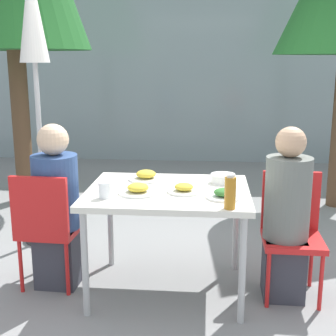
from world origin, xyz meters
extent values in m
plane|color=gray|center=(0.00, 0.00, 0.00)|extent=(24.00, 24.00, 0.00)
cube|color=#89999E|center=(0.00, 4.49, 1.50)|extent=(10.00, 0.20, 3.00)
cube|color=silver|center=(0.00, 0.00, 0.73)|extent=(1.10, 0.89, 0.04)
cylinder|color=#B7B7B7|center=(-0.49, -0.39, 0.35)|extent=(0.04, 0.04, 0.71)
cylinder|color=#B7B7B7|center=(0.49, -0.39, 0.35)|extent=(0.04, 0.04, 0.71)
cylinder|color=#B7B7B7|center=(-0.49, 0.39, 0.35)|extent=(0.04, 0.04, 0.71)
cylinder|color=#B7B7B7|center=(0.49, 0.39, 0.35)|extent=(0.04, 0.04, 0.71)
cube|color=red|center=(-0.85, 0.04, 0.41)|extent=(0.42, 0.42, 0.04)
cube|color=red|center=(-0.86, -0.14, 0.64)|extent=(0.40, 0.06, 0.42)
cylinder|color=red|center=(-1.01, 0.22, 0.20)|extent=(0.03, 0.03, 0.39)
cylinder|color=red|center=(-0.67, 0.20, 0.20)|extent=(0.03, 0.03, 0.39)
cylinder|color=red|center=(-1.03, -0.12, 0.20)|extent=(0.03, 0.03, 0.39)
cylinder|color=red|center=(-0.69, -0.14, 0.20)|extent=(0.03, 0.03, 0.39)
cube|color=#383842|center=(-0.80, 0.04, 0.22)|extent=(0.30, 0.30, 0.43)
cylinder|color=navy|center=(-0.80, 0.04, 0.70)|extent=(0.32, 0.32, 0.53)
sphere|color=beige|center=(-0.80, 0.04, 1.07)|extent=(0.22, 0.22, 0.22)
cube|color=red|center=(0.85, -0.02, 0.41)|extent=(0.41, 0.41, 0.04)
cube|color=red|center=(0.86, 0.16, 0.64)|extent=(0.40, 0.04, 0.42)
cylinder|color=red|center=(1.02, -0.19, 0.20)|extent=(0.03, 0.03, 0.39)
cylinder|color=red|center=(0.68, -0.18, 0.20)|extent=(0.03, 0.03, 0.39)
cylinder|color=red|center=(1.03, 0.15, 0.20)|extent=(0.03, 0.03, 0.39)
cylinder|color=red|center=(0.69, 0.16, 0.20)|extent=(0.03, 0.03, 0.39)
cube|color=#383842|center=(0.80, -0.02, 0.22)|extent=(0.28, 0.28, 0.43)
cylinder|color=slate|center=(0.80, -0.02, 0.71)|extent=(0.31, 0.31, 0.56)
sphere|color=tan|center=(0.80, -0.02, 1.09)|extent=(0.20, 0.20, 0.20)
cylinder|color=#333333|center=(-1.20, 0.85, 0.03)|extent=(0.36, 0.36, 0.05)
cylinder|color=#BCBCBC|center=(-1.20, 0.85, 1.20)|extent=(0.04, 0.04, 2.41)
cone|color=silver|center=(-1.20, 0.85, 2.00)|extent=(0.25, 0.25, 0.82)
cylinder|color=white|center=(-0.19, -0.12, 0.76)|extent=(0.26, 0.26, 0.01)
ellipsoid|color=gold|center=(-0.19, -0.12, 0.79)|extent=(0.14, 0.14, 0.06)
cylinder|color=white|center=(0.37, -0.17, 0.76)|extent=(0.23, 0.23, 0.01)
ellipsoid|color=#33702D|center=(0.37, -0.17, 0.79)|extent=(0.12, 0.12, 0.05)
cylinder|color=white|center=(-0.18, 0.25, 0.76)|extent=(0.26, 0.26, 0.01)
ellipsoid|color=gold|center=(-0.18, 0.25, 0.79)|extent=(0.15, 0.15, 0.06)
cylinder|color=white|center=(0.11, -0.07, 0.76)|extent=(0.23, 0.23, 0.01)
ellipsoid|color=gold|center=(0.11, -0.07, 0.79)|extent=(0.12, 0.12, 0.05)
cylinder|color=#B7751E|center=(0.40, -0.39, 0.84)|extent=(0.07, 0.07, 0.19)
cylinder|color=white|center=(0.40, -0.39, 0.95)|extent=(0.05, 0.05, 0.02)
cylinder|color=white|center=(-0.39, -0.24, 0.80)|extent=(0.08, 0.08, 0.10)
cylinder|color=white|center=(0.38, 0.21, 0.78)|extent=(0.18, 0.18, 0.06)
cylinder|color=brown|center=(-1.87, 2.08, 0.86)|extent=(0.20, 0.20, 1.72)
camera|label=1|loc=(0.27, -3.06, 1.61)|focal=50.00mm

